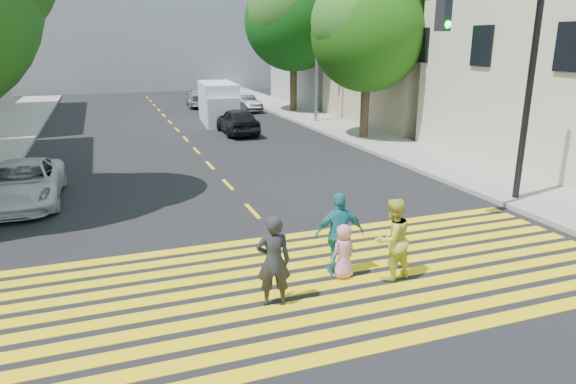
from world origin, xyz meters
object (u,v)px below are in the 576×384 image
dark_car_near (238,121)px  white_van (219,104)px  pedestrian_extra (340,234)px  traffic_signal (508,65)px  tree_right_near (369,28)px  tree_right_far (294,16)px  pedestrian_man (273,261)px  pedestrian_woman (392,239)px  white_sedan (23,183)px  dark_car_parked (244,103)px  pedestrian_child (343,251)px  silver_car (199,98)px

dark_car_near → white_van: size_ratio=0.79×
pedestrian_extra → traffic_signal: 7.23m
tree_right_near → tree_right_far: tree_right_far is taller
pedestrian_man → pedestrian_woman: bearing=-163.8°
pedestrian_man → dark_car_near: 18.28m
tree_right_near → pedestrian_woman: tree_right_near is taller
tree_right_near → white_van: size_ratio=1.52×
white_sedan → traffic_signal: 14.19m
pedestrian_extra → white_van: size_ratio=0.34×
dark_car_near → dark_car_parked: dark_car_near is taller
tree_right_near → pedestrian_man: size_ratio=4.54×
pedestrian_child → silver_car: 29.78m
tree_right_far → pedestrian_extra: 26.00m
pedestrian_extra → dark_car_parked: 26.22m
dark_car_near → white_van: bearing=-87.9°
white_van → tree_right_near: bearing=-48.5°
pedestrian_extra → white_sedan: (-6.74, 7.56, -0.25)m
pedestrian_woman → pedestrian_child: bearing=-32.8°
silver_car → white_sedan: bearing=71.8°
tree_right_near → dark_car_near: 8.04m
tree_right_far → dark_car_near: 10.69m
tree_right_far → traffic_signal: size_ratio=1.48×
tree_right_far → white_van: size_ratio=1.81×
tree_right_near → pedestrian_extra: 16.14m
pedestrian_man → white_van: (3.83, 21.83, 0.26)m
tree_right_near → traffic_signal: bearing=-98.9°
tree_right_near → dark_car_near: bearing=146.6°
pedestrian_child → dark_car_near: 17.42m
white_sedan → dark_car_near: size_ratio=1.11×
pedestrian_man → silver_car: (4.21, 30.25, -0.20)m
tree_right_near → tree_right_far: size_ratio=0.84×
tree_right_far → pedestrian_extra: size_ratio=5.30×
tree_right_near → pedestrian_child: size_ratio=6.78×
pedestrian_man → traffic_signal: (7.71, 3.18, 3.20)m
pedestrian_extra → dark_car_near: size_ratio=0.43×
white_sedan → dark_car_near: bearing=47.3°
pedestrian_extra → white_sedan: bearing=-39.1°
white_van → dark_car_parked: bearing=64.3°
dark_car_near → pedestrian_extra: bearing=83.1°
silver_car → traffic_signal: 27.51m
pedestrian_man → pedestrian_woman: (2.58, 0.21, -0.01)m
silver_car → white_van: white_van is taller
pedestrian_woman → silver_car: size_ratio=0.37×
pedestrian_woman → white_van: 21.66m
pedestrian_child → pedestrian_man: bearing=3.5°
traffic_signal → white_van: bearing=86.9°
pedestrian_man → dark_car_parked: size_ratio=0.47×
pedestrian_child → dark_car_near: bearing=-112.9°
pedestrian_extra → silver_car: size_ratio=0.38×
white_van → tree_right_far: bearing=32.8°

